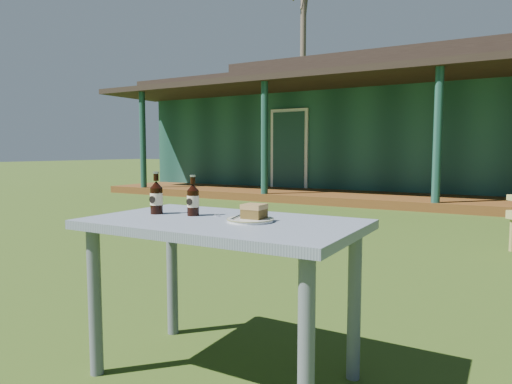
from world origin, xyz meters
The scene contains 10 objects.
ground centered at (0.00, 0.00, 0.00)m, with size 80.00×80.00×0.00m, color #334916.
pavilion centered at (0.00, 9.39, 1.61)m, with size 15.80×8.30×3.45m.
tree_left centered at (-8.00, 17.50, 5.25)m, with size 0.28×0.28×10.50m, color brown.
cafe_table centered at (0.00, -1.60, 0.62)m, with size 1.20×0.70×0.72m.
plate centered at (0.13, -1.58, 0.73)m, with size 0.20×0.20×0.01m.
cake_slice centered at (0.15, -1.57, 0.77)m, with size 0.09×0.09×0.06m.
fork centered at (0.07, -1.59, 0.74)m, with size 0.01×0.14×0.00m, color silver.
cola_bottle_near centered at (-0.20, -1.56, 0.80)m, with size 0.06×0.06×0.19m.
cola_bottle_far centered at (-0.39, -1.60, 0.80)m, with size 0.06×0.06×0.20m.
bottle_cap centered at (-0.09, -1.52, 0.72)m, with size 0.03×0.03×0.01m, color silver.
Camera 1 is at (1.11, -3.27, 1.02)m, focal length 32.00 mm.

